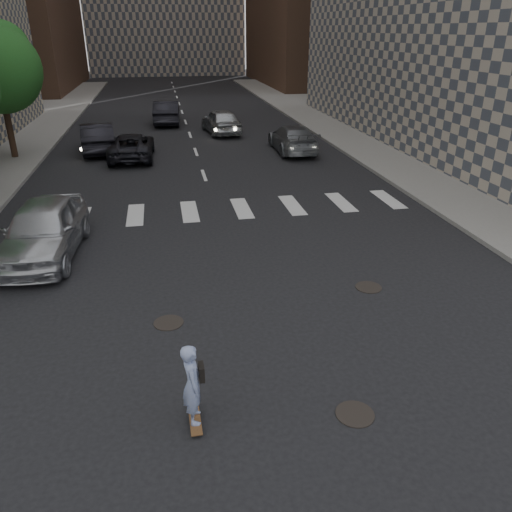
{
  "coord_description": "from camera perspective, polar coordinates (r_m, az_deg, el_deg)",
  "views": [
    {
      "loc": [
        -1.83,
        -8.99,
        6.3
      ],
      "look_at": [
        0.19,
        1.75,
        1.3
      ],
      "focal_mm": 35.0,
      "sensor_mm": 36.0,
      "label": 1
    }
  ],
  "objects": [
    {
      "name": "ground",
      "position": [
        11.13,
        0.69,
        -9.9
      ],
      "size": [
        160.0,
        160.0,
        0.0
      ],
      "primitive_type": "plane",
      "color": "black",
      "rests_on": "ground"
    },
    {
      "name": "sidewalk_right",
      "position": [
        33.85,
        18.88,
        12.69
      ],
      "size": [
        13.0,
        80.0,
        0.15
      ],
      "primitive_type": "cube",
      "color": "gray",
      "rests_on": "ground"
    },
    {
      "name": "traffic_car_b",
      "position": [
        28.53,
        4.21,
        13.24
      ],
      "size": [
        2.12,
        5.05,
        1.45
      ],
      "primitive_type": "imported",
      "rotation": [
        0.0,
        0.0,
        3.13
      ],
      "color": "slate",
      "rests_on": "ground"
    },
    {
      "name": "traffic_car_e",
      "position": [
        37.86,
        -10.16,
        15.89
      ],
      "size": [
        2.02,
        5.11,
        1.65
      ],
      "primitive_type": "imported",
      "rotation": [
        0.0,
        0.0,
        3.09
      ],
      "color": "black",
      "rests_on": "ground"
    },
    {
      "name": "manhole_c",
      "position": [
        13.66,
        12.74,
        -3.5
      ],
      "size": [
        0.7,
        0.7,
        0.02
      ],
      "primitive_type": "cylinder",
      "color": "black",
      "rests_on": "ground"
    },
    {
      "name": "traffic_car_a",
      "position": [
        29.72,
        -17.65,
        12.78
      ],
      "size": [
        2.26,
        5.01,
        1.59
      ],
      "primitive_type": "imported",
      "rotation": [
        0.0,
        0.0,
        3.26
      ],
      "color": "black",
      "rests_on": "ground"
    },
    {
      "name": "manhole_b",
      "position": [
        11.98,
        -9.96,
        -7.52
      ],
      "size": [
        0.7,
        0.7,
        0.02
      ],
      "primitive_type": "cylinder",
      "color": "black",
      "rests_on": "ground"
    },
    {
      "name": "traffic_car_c",
      "position": [
        27.62,
        -14.03,
        12.08
      ],
      "size": [
        2.34,
        4.84,
        1.33
      ],
      "primitive_type": "imported",
      "rotation": [
        0.0,
        0.0,
        3.11
      ],
      "color": "black",
      "rests_on": "ground"
    },
    {
      "name": "traffic_car_d",
      "position": [
        33.79,
        -4.03,
        15.14
      ],
      "size": [
        2.48,
        4.91,
        1.61
      ],
      "primitive_type": "imported",
      "rotation": [
        0.0,
        0.0,
        3.27
      ],
      "color": "#A9ADB1",
      "rests_on": "ground"
    },
    {
      "name": "silver_sedan",
      "position": [
        16.18,
        -23.1,
        2.81
      ],
      "size": [
        2.3,
        5.05,
        1.68
      ],
      "primitive_type": "imported",
      "rotation": [
        0.0,
        0.0,
        -0.07
      ],
      "color": "silver",
      "rests_on": "ground"
    },
    {
      "name": "skateboarder",
      "position": [
        8.74,
        -7.22,
        -14.29
      ],
      "size": [
        0.39,
        0.81,
        1.6
      ],
      "rotation": [
        0.0,
        0.0,
        0.01
      ],
      "color": "brown",
      "rests_on": "ground"
    },
    {
      "name": "manhole_a",
      "position": [
        9.53,
        11.24,
        -17.29
      ],
      "size": [
        0.7,
        0.7,
        0.02
      ],
      "primitive_type": "cylinder",
      "color": "black",
      "rests_on": "ground"
    }
  ]
}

